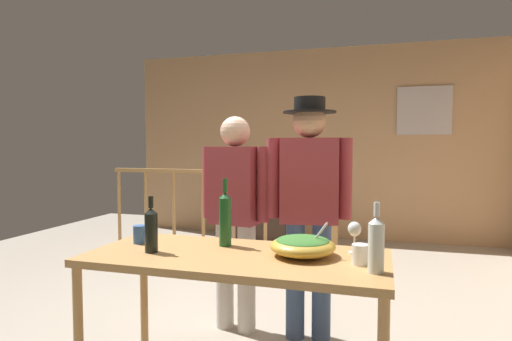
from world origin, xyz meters
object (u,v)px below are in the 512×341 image
at_px(mug_blue, 140,234).
at_px(mug_white, 361,254).
at_px(person_standing_right, 309,197).
at_px(tv_console, 258,222).
at_px(wine_bottle_clear, 376,243).
at_px(salad_bowl, 303,245).
at_px(wine_glass, 354,231).
at_px(wine_bottle_green, 225,218).
at_px(stair_railing, 250,200).
at_px(person_standing_left, 235,207).
at_px(serving_table, 236,267).
at_px(framed_picture, 424,111).
at_px(flat_screen_tv, 257,190).
at_px(wine_bottle_dark, 151,229).

distance_m(mug_blue, mug_white, 1.29).
bearing_deg(person_standing_right, tv_console, -76.61).
height_order(tv_console, wine_bottle_clear, wine_bottle_clear).
relative_size(salad_bowl, wine_bottle_clear, 1.06).
bearing_deg(wine_glass, mug_white, -78.51).
bearing_deg(mug_blue, person_standing_right, 36.83).
distance_m(salad_bowl, wine_bottle_green, 0.49).
relative_size(stair_railing, person_standing_left, 1.95).
relative_size(serving_table, wine_glass, 9.33).
relative_size(wine_glass, person_standing_left, 0.11).
height_order(stair_railing, salad_bowl, stair_railing).
relative_size(stair_railing, serving_table, 1.89).
xyz_separation_m(tv_console, person_standing_left, (0.71, -3.01, 0.67)).
relative_size(serving_table, salad_bowl, 4.65).
bearing_deg(wine_bottle_green, framed_picture, 70.16).
bearing_deg(serving_table, salad_bowl, 9.72).
relative_size(serving_table, person_standing_right, 0.96).
height_order(wine_glass, person_standing_right, person_standing_right).
relative_size(wine_glass, wine_bottle_green, 0.44).
distance_m(flat_screen_tv, wine_bottle_dark, 3.86).
bearing_deg(framed_picture, mug_white, -98.80).
bearing_deg(stair_railing, wine_glass, -62.27).
distance_m(wine_glass, wine_bottle_clear, 0.36).
relative_size(wine_bottle_dark, person_standing_right, 0.18).
bearing_deg(serving_table, wine_bottle_green, 127.36).
xyz_separation_m(serving_table, wine_glass, (0.61, 0.20, 0.19)).
bearing_deg(person_standing_left, salad_bowl, 140.82).
relative_size(salad_bowl, mug_blue, 3.08).
bearing_deg(wine_bottle_clear, serving_table, 169.41).
height_order(wine_bottle_clear, wine_bottle_dark, wine_bottle_clear).
xyz_separation_m(serving_table, person_standing_right, (0.27, 0.75, 0.30)).
relative_size(flat_screen_tv, wine_bottle_dark, 1.86).
bearing_deg(serving_table, person_standing_right, 70.42).
height_order(wine_glass, wine_bottle_dark, wine_bottle_dark).
xyz_separation_m(wine_bottle_clear, person_standing_left, (-0.99, 0.88, 0.00)).
bearing_deg(wine_bottle_green, wine_bottle_clear, -19.28).
bearing_deg(person_standing_right, person_standing_left, -9.07).
xyz_separation_m(tv_console, mug_white, (1.63, -3.78, 0.58)).
height_order(mug_blue, person_standing_left, person_standing_left).
distance_m(framed_picture, person_standing_left, 3.76).
relative_size(stair_railing, tv_console, 3.36).
bearing_deg(mug_white, person_standing_left, 140.03).
bearing_deg(salad_bowl, wine_bottle_dark, -169.19).
bearing_deg(wine_glass, wine_bottle_clear, -70.85).
distance_m(stair_railing, wine_bottle_dark, 3.06).
xyz_separation_m(salad_bowl, wine_bottle_dark, (-0.80, -0.15, 0.07)).
xyz_separation_m(salad_bowl, wine_bottle_green, (-0.47, 0.10, 0.10)).
distance_m(tv_console, person_standing_right, 3.34).
distance_m(framed_picture, mug_blue, 4.52).
xyz_separation_m(mug_blue, mug_white, (1.28, -0.10, -0.00)).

